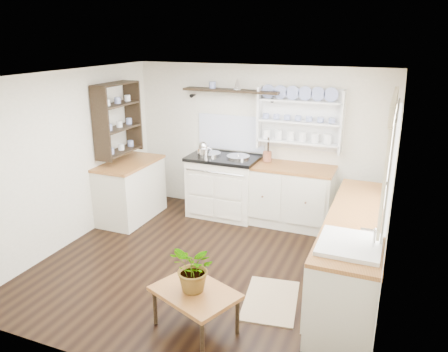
{
  "coord_description": "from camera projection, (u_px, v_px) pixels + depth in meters",
  "views": [
    {
      "loc": [
        1.99,
        -4.37,
        2.74
      ],
      "look_at": [
        0.11,
        0.25,
        1.1
      ],
      "focal_mm": 35.0,
      "sensor_mm": 36.0,
      "label": 1
    }
  ],
  "objects": [
    {
      "name": "floor",
      "position": [
        209.0,
        265.0,
        5.41
      ],
      "size": [
        4.0,
        3.8,
        0.01
      ],
      "primitive_type": "cube",
      "color": "black",
      "rests_on": "ground"
    },
    {
      "name": "wall_back",
      "position": [
        258.0,
        141.0,
        6.72
      ],
      "size": [
        4.0,
        0.02,
        2.3
      ],
      "primitive_type": "cube",
      "color": "beige",
      "rests_on": "ground"
    },
    {
      "name": "wall_right",
      "position": [
        391.0,
        201.0,
        4.34
      ],
      "size": [
        0.02,
        3.8,
        2.3
      ],
      "primitive_type": "cube",
      "color": "beige",
      "rests_on": "ground"
    },
    {
      "name": "wall_left",
      "position": [
        70.0,
        159.0,
        5.77
      ],
      "size": [
        0.02,
        3.8,
        2.3
      ],
      "primitive_type": "cube",
      "color": "beige",
      "rests_on": "ground"
    },
    {
      "name": "ceiling",
      "position": [
        206.0,
        76.0,
        4.69
      ],
      "size": [
        4.0,
        3.8,
        0.01
      ],
      "primitive_type": "cube",
      "color": "white",
      "rests_on": "wall_back"
    },
    {
      "name": "window",
      "position": [
        391.0,
        156.0,
        4.36
      ],
      "size": [
        0.08,
        1.55,
        1.22
      ],
      "color": "white",
      "rests_on": "wall_right"
    },
    {
      "name": "aga_cooker",
      "position": [
        224.0,
        185.0,
        6.8
      ],
      "size": [
        1.07,
        0.74,
        0.98
      ],
      "color": "white",
      "rests_on": "floor"
    },
    {
      "name": "back_cabinets",
      "position": [
        289.0,
        195.0,
        6.46
      ],
      "size": [
        1.27,
        0.63,
        0.9
      ],
      "color": "beige",
      "rests_on": "floor"
    },
    {
      "name": "right_cabinets",
      "position": [
        354.0,
        253.0,
        4.75
      ],
      "size": [
        0.62,
        2.43,
        0.9
      ],
      "color": "beige",
      "rests_on": "floor"
    },
    {
      "name": "belfast_sink",
      "position": [
        348.0,
        256.0,
        3.98
      ],
      "size": [
        0.55,
        0.6,
        0.45
      ],
      "color": "white",
      "rests_on": "right_cabinets"
    },
    {
      "name": "left_cabinets",
      "position": [
        131.0,
        190.0,
        6.67
      ],
      "size": [
        0.62,
        1.13,
        0.9
      ],
      "color": "beige",
      "rests_on": "floor"
    },
    {
      "name": "plate_rack",
      "position": [
        300.0,
        119.0,
        6.33
      ],
      "size": [
        1.2,
        0.22,
        0.9
      ],
      "color": "white",
      "rests_on": "wall_back"
    },
    {
      "name": "high_shelf",
      "position": [
        231.0,
        91.0,
        6.52
      ],
      "size": [
        1.5,
        0.29,
        0.16
      ],
      "color": "black",
      "rests_on": "wall_back"
    },
    {
      "name": "left_shelving",
      "position": [
        118.0,
        118.0,
        6.38
      ],
      "size": [
        0.28,
        0.8,
        1.05
      ],
      "primitive_type": "cube",
      "color": "black",
      "rests_on": "wall_left"
    },
    {
      "name": "kettle",
      "position": [
        204.0,
        150.0,
        6.62
      ],
      "size": [
        0.2,
        0.2,
        0.24
      ],
      "primitive_type": null,
      "color": "silver",
      "rests_on": "aga_cooker"
    },
    {
      "name": "utensil_crock",
      "position": [
        267.0,
        156.0,
        6.5
      ],
      "size": [
        0.13,
        0.13,
        0.15
      ],
      "primitive_type": "cylinder",
      "color": "brown",
      "rests_on": "back_cabinets"
    },
    {
      "name": "center_table",
      "position": [
        195.0,
        295.0,
        4.13
      ],
      "size": [
        0.93,
        0.8,
        0.42
      ],
      "rotation": [
        0.0,
        0.0,
        -0.38
      ],
      "color": "brown",
      "rests_on": "floor"
    },
    {
      "name": "potted_plant",
      "position": [
        194.0,
        268.0,
        4.04
      ],
      "size": [
        0.57,
        0.55,
        0.48
      ],
      "primitive_type": "imported",
      "rotation": [
        0.0,
        0.0,
        -0.59
      ],
      "color": "#3F7233",
      "rests_on": "center_table"
    },
    {
      "name": "floor_rug",
      "position": [
        271.0,
        300.0,
        4.68
      ],
      "size": [
        0.67,
        0.92,
        0.02
      ],
      "primitive_type": "cube",
      "rotation": [
        0.0,
        0.0,
        0.15
      ],
      "color": "#80634A",
      "rests_on": "floor"
    }
  ]
}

